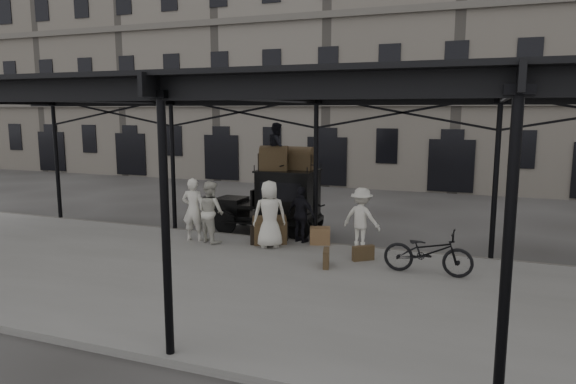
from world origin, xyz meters
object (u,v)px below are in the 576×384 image
at_px(taxi, 279,198).
at_px(porter_official, 301,215).
at_px(bicycle, 428,252).
at_px(steamer_trunk_roof_near, 274,160).
at_px(steamer_trunk_platform, 269,231).
at_px(porter_left, 193,209).

height_order(taxi, porter_official, taxi).
bearing_deg(bicycle, porter_official, 66.06).
bearing_deg(taxi, bicycle, -31.43).
bearing_deg(steamer_trunk_roof_near, bicycle, -42.17).
xyz_separation_m(bicycle, steamer_trunk_platform, (-4.77, 1.37, -0.20)).
bearing_deg(porter_left, steamer_trunk_platform, -177.17).
distance_m(taxi, bicycle, 6.06).
xyz_separation_m(steamer_trunk_roof_near, steamer_trunk_platform, (0.47, -1.54, -2.01)).
distance_m(porter_left, bicycle, 7.11).
bearing_deg(porter_left, porter_official, -172.84).
bearing_deg(taxi, porter_official, -46.83).
xyz_separation_m(porter_left, porter_official, (3.14, 1.00, -0.12)).
bearing_deg(steamer_trunk_platform, porter_official, -2.27).
bearing_deg(porter_left, taxi, -139.68).
bearing_deg(porter_official, taxi, -26.54).
xyz_separation_m(taxi, steamer_trunk_platform, (0.39, -1.78, -0.70)).
height_order(porter_left, bicycle, porter_left).
distance_m(porter_left, porter_official, 3.30).
height_order(porter_official, steamer_trunk_roof_near, steamer_trunk_roof_near).
xyz_separation_m(porter_official, steamer_trunk_roof_near, (-1.33, 1.08, 1.51)).
xyz_separation_m(taxi, bicycle, (5.16, -3.15, -0.49)).
xyz_separation_m(porter_official, bicycle, (3.91, -1.82, -0.29)).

